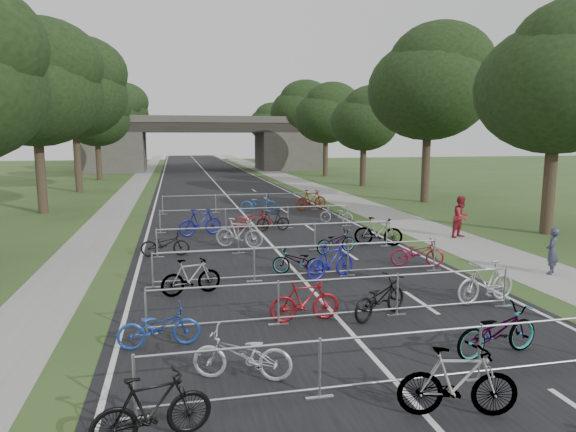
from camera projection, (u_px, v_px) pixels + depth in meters
name	position (u px, v px, depth m)	size (l,w,h in m)	color
road	(212.00, 179.00, 53.99)	(11.00, 140.00, 0.01)	black
sidewalk_right	(286.00, 178.00, 55.70)	(3.00, 140.00, 0.01)	gray
sidewalk_left	(138.00, 181.00, 52.39)	(2.00, 140.00, 0.01)	gray
lane_markings	(212.00, 179.00, 53.99)	(0.12, 140.00, 0.00)	silver
overpass_bridge	(203.00, 144.00, 67.92)	(31.00, 8.00, 7.05)	#43403C
tree_right_0	(561.00, 81.00, 22.86)	(7.17, 7.17, 10.93)	#33261C
tree_left_1	(36.00, 86.00, 29.14)	(7.56, 7.56, 11.53)	#33261C
tree_right_1	(431.00, 85.00, 34.29)	(8.18, 8.18, 12.47)	#33261C
tree_left_2	(74.00, 90.00, 40.59)	(8.40, 8.40, 12.81)	#33261C
tree_right_2	(365.00, 120.00, 46.16)	(6.16, 6.16, 9.39)	#33261C
tree_left_3	(97.00, 117.00, 52.42)	(6.72, 6.72, 10.25)	#33261C
tree_right_3	(327.00, 114.00, 57.59)	(7.17, 7.17, 10.93)	#33261C
tree_left_4	(111.00, 114.00, 63.87)	(7.56, 7.56, 11.53)	#33261C
tree_right_4	(301.00, 111.00, 69.01)	(8.18, 8.18, 12.47)	#33261C
tree_left_5	(120.00, 111.00, 75.32)	(8.40, 8.40, 12.81)	#33261C
tree_right_5	(283.00, 127.00, 80.89)	(6.16, 6.16, 9.39)	#33261C
tree_left_6	(127.00, 124.00, 87.15)	(6.72, 6.72, 10.25)	#33261C
tree_right_6	(269.00, 123.00, 92.32)	(7.17, 7.17, 10.93)	#33261C
barrier_row_1	(402.00, 360.00, 9.15)	(9.70, 0.08, 1.10)	#ADB0B5
barrier_row_2	(339.00, 299.00, 12.62)	(9.70, 0.08, 1.10)	#ADB0B5
barrier_row_3	(302.00, 262.00, 16.29)	(9.70, 0.08, 1.10)	#ADB0B5
barrier_row_4	(277.00, 238.00, 20.15)	(9.70, 0.08, 1.10)	#ADB0B5
barrier_row_5	(257.00, 218.00, 24.97)	(9.70, 0.08, 1.10)	#ADB0B5
barrier_row_6	(241.00, 203.00, 30.76)	(9.70, 0.08, 1.10)	#ADB0B5
bike_4	(152.00, 409.00, 7.52)	(0.51, 1.79, 1.08)	black
bike_5	(242.00, 355.00, 9.49)	(0.65, 1.88, 0.99)	silver
bike_6	(458.00, 383.00, 8.24)	(0.55, 1.94, 1.17)	#ADB0B5
bike_7	(497.00, 331.00, 10.55)	(0.71, 2.04, 1.07)	#ADB0B5
bike_8	(159.00, 327.00, 10.99)	(0.61, 1.75, 0.92)	#1C409D
bike_9	(305.00, 301.00, 12.52)	(0.49, 1.74, 1.05)	maroon
bike_10	(380.00, 298.00, 12.80)	(0.67, 1.93, 1.01)	black
bike_11	(486.00, 282.00, 13.91)	(0.55, 1.93, 1.16)	#ABAAB2
bike_12	(191.00, 277.00, 14.64)	(0.49, 1.75, 1.05)	#ADB0B5
bike_13	(298.00, 262.00, 16.77)	(0.59, 1.70, 0.89)	#ADB0B5
bike_14	(331.00, 261.00, 16.34)	(0.52, 1.86, 1.12)	#1D1C9D
bike_15	(417.00, 253.00, 17.83)	(0.64, 1.84, 0.97)	maroon
bike_16	(165.00, 244.00, 19.36)	(0.63, 1.80, 0.95)	black
bike_17	(239.00, 233.00, 20.75)	(0.57, 2.03, 1.22)	#9A9BA1
bike_18	(336.00, 242.00, 19.88)	(0.61, 1.75, 0.92)	#ADB0B5
bike_19	(378.00, 232.00, 21.21)	(0.56, 1.97, 1.19)	#ADB0B5
bike_20	(200.00, 222.00, 23.38)	(0.59, 2.08, 1.25)	navy
bike_21	(253.00, 219.00, 25.20)	(0.64, 1.84, 0.96)	maroon
bike_22	(273.00, 221.00, 24.59)	(0.47, 1.65, 0.99)	black
bike_23	(336.00, 215.00, 26.70)	(0.61, 1.75, 0.92)	#95959C
bike_26	(259.00, 204.00, 30.25)	(0.76, 2.17, 1.14)	navy
bike_27	(311.00, 200.00, 31.54)	(0.59, 2.10, 1.26)	maroon
pedestrian_a	(552.00, 251.00, 16.80)	(0.56, 0.37, 1.54)	#303348
pedestrian_b	(461.00, 217.00, 22.90)	(0.91, 0.71, 1.87)	maroon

